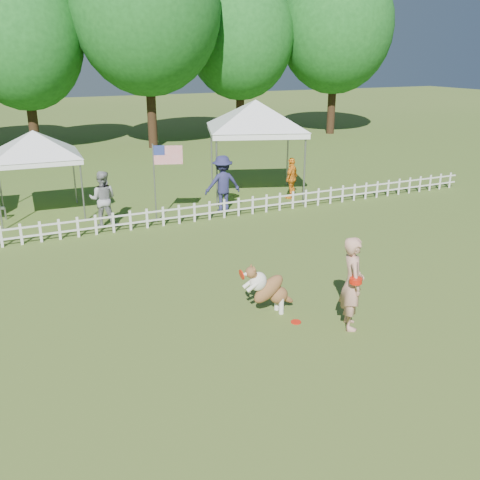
{
  "coord_description": "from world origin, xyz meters",
  "views": [
    {
      "loc": [
        -5.13,
        -7.94,
        4.93
      ],
      "look_at": [
        -0.52,
        2.0,
        1.1
      ],
      "focal_mm": 40.0,
      "sensor_mm": 36.0,
      "label": 1
    }
  ],
  "objects_px": {
    "spectator_a": "(103,199)",
    "spectator_b": "(223,184)",
    "frisbee_on_turf": "(296,322)",
    "canopy_tent_right": "(255,150)",
    "canopy_tent_left": "(38,175)",
    "handler": "(352,283)",
    "flag_pole": "(155,184)",
    "dog": "(269,289)",
    "spectator_c": "(292,178)"
  },
  "relations": [
    {
      "from": "canopy_tent_left",
      "to": "spectator_c",
      "type": "bearing_deg",
      "value": -7.15
    },
    {
      "from": "spectator_b",
      "to": "handler",
      "type": "bearing_deg",
      "value": 88.06
    },
    {
      "from": "spectator_b",
      "to": "spectator_c",
      "type": "distance_m",
      "value": 2.94
    },
    {
      "from": "canopy_tent_right",
      "to": "spectator_b",
      "type": "relative_size",
      "value": 1.82
    },
    {
      "from": "canopy_tent_left",
      "to": "canopy_tent_right",
      "type": "relative_size",
      "value": 0.8
    },
    {
      "from": "frisbee_on_turf",
      "to": "canopy_tent_right",
      "type": "height_order",
      "value": "canopy_tent_right"
    },
    {
      "from": "frisbee_on_turf",
      "to": "canopy_tent_left",
      "type": "bearing_deg",
      "value": 110.83
    },
    {
      "from": "dog",
      "to": "flag_pole",
      "type": "height_order",
      "value": "flag_pole"
    },
    {
      "from": "canopy_tent_right",
      "to": "spectator_a",
      "type": "distance_m",
      "value": 6.03
    },
    {
      "from": "canopy_tent_left",
      "to": "spectator_c",
      "type": "xyz_separation_m",
      "value": [
        8.36,
        -1.43,
        -0.6
      ]
    },
    {
      "from": "flag_pole",
      "to": "spectator_b",
      "type": "xyz_separation_m",
      "value": [
        2.36,
        0.3,
        -0.29
      ]
    },
    {
      "from": "dog",
      "to": "spectator_b",
      "type": "bearing_deg",
      "value": 74.45
    },
    {
      "from": "flag_pole",
      "to": "spectator_b",
      "type": "distance_m",
      "value": 2.39
    },
    {
      "from": "frisbee_on_turf",
      "to": "spectator_b",
      "type": "height_order",
      "value": "spectator_b"
    },
    {
      "from": "spectator_a",
      "to": "frisbee_on_turf",
      "type": "bearing_deg",
      "value": 127.34
    },
    {
      "from": "dog",
      "to": "flag_pole",
      "type": "bearing_deg",
      "value": 92.83
    },
    {
      "from": "flag_pole",
      "to": "spectator_b",
      "type": "height_order",
      "value": "flag_pole"
    },
    {
      "from": "handler",
      "to": "spectator_c",
      "type": "height_order",
      "value": "handler"
    },
    {
      "from": "canopy_tent_right",
      "to": "flag_pole",
      "type": "xyz_separation_m",
      "value": [
        -4.26,
        -1.77,
        -0.46
      ]
    },
    {
      "from": "frisbee_on_turf",
      "to": "canopy_tent_right",
      "type": "distance_m",
      "value": 10.07
    },
    {
      "from": "dog",
      "to": "spectator_c",
      "type": "bearing_deg",
      "value": 57.76
    },
    {
      "from": "frisbee_on_turf",
      "to": "canopy_tent_left",
      "type": "xyz_separation_m",
      "value": [
        -3.69,
        9.7,
        1.32
      ]
    },
    {
      "from": "handler",
      "to": "spectator_b",
      "type": "relative_size",
      "value": 0.98
    },
    {
      "from": "canopy_tent_right",
      "to": "flag_pole",
      "type": "relative_size",
      "value": 1.38
    },
    {
      "from": "spectator_b",
      "to": "frisbee_on_turf",
      "type": "bearing_deg",
      "value": 81.56
    },
    {
      "from": "canopy_tent_left",
      "to": "frisbee_on_turf",
      "type": "bearing_deg",
      "value": -66.59
    },
    {
      "from": "spectator_c",
      "to": "dog",
      "type": "bearing_deg",
      "value": 19.37
    },
    {
      "from": "flag_pole",
      "to": "spectator_c",
      "type": "distance_m",
      "value": 5.33
    },
    {
      "from": "dog",
      "to": "spectator_a",
      "type": "bearing_deg",
      "value": 104.6
    },
    {
      "from": "spectator_a",
      "to": "spectator_b",
      "type": "xyz_separation_m",
      "value": [
        3.88,
        0.01,
        0.08
      ]
    },
    {
      "from": "handler",
      "to": "spectator_a",
      "type": "relative_size",
      "value": 1.07
    },
    {
      "from": "spectator_a",
      "to": "spectator_b",
      "type": "height_order",
      "value": "spectator_b"
    },
    {
      "from": "canopy_tent_left",
      "to": "spectator_b",
      "type": "xyz_separation_m",
      "value": [
        5.47,
        -1.95,
        -0.41
      ]
    },
    {
      "from": "dog",
      "to": "frisbee_on_turf",
      "type": "distance_m",
      "value": 0.83
    },
    {
      "from": "spectator_a",
      "to": "handler",
      "type": "bearing_deg",
      "value": 131.69
    },
    {
      "from": "spectator_a",
      "to": "spectator_c",
      "type": "xyz_separation_m",
      "value": [
        6.78,
        0.52,
        -0.11
      ]
    },
    {
      "from": "canopy_tent_right",
      "to": "spectator_c",
      "type": "xyz_separation_m",
      "value": [
        0.99,
        -0.96,
        -0.94
      ]
    },
    {
      "from": "frisbee_on_turf",
      "to": "spectator_c",
      "type": "bearing_deg",
      "value": 60.55
    },
    {
      "from": "canopy_tent_left",
      "to": "flag_pole",
      "type": "bearing_deg",
      "value": -33.24
    },
    {
      "from": "spectator_b",
      "to": "spectator_c",
      "type": "height_order",
      "value": "spectator_b"
    },
    {
      "from": "handler",
      "to": "spectator_c",
      "type": "xyz_separation_m",
      "value": [
        3.83,
        8.83,
        -0.17
      ]
    },
    {
      "from": "canopy_tent_right",
      "to": "spectator_b",
      "type": "distance_m",
      "value": 2.52
    },
    {
      "from": "handler",
      "to": "spectator_b",
      "type": "distance_m",
      "value": 8.37
    },
    {
      "from": "canopy_tent_left",
      "to": "canopy_tent_right",
      "type": "bearing_deg",
      "value": -1.11
    },
    {
      "from": "dog",
      "to": "frisbee_on_turf",
      "type": "bearing_deg",
      "value": -60.19
    },
    {
      "from": "spectator_b",
      "to": "spectator_c",
      "type": "relative_size",
      "value": 1.26
    },
    {
      "from": "dog",
      "to": "spectator_b",
      "type": "xyz_separation_m",
      "value": [
        2.08,
        7.21,
        0.37
      ]
    },
    {
      "from": "handler",
      "to": "canopy_tent_left",
      "type": "bearing_deg",
      "value": 48.26
    },
    {
      "from": "canopy_tent_left",
      "to": "spectator_c",
      "type": "height_order",
      "value": "canopy_tent_left"
    },
    {
      "from": "frisbee_on_turf",
      "to": "flag_pole",
      "type": "distance_m",
      "value": 7.58
    }
  ]
}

